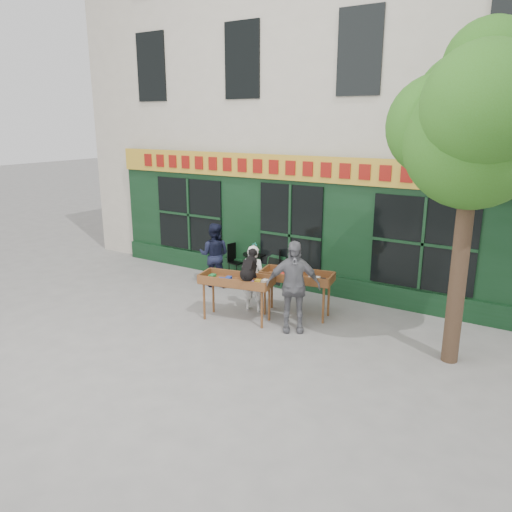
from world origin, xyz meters
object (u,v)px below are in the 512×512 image
object	(u,v)px
dog	(249,264)
man_left	(214,255)
woman	(253,278)
man_right	(293,286)
book_cart_right	(297,279)
bistro_table	(254,262)
book_cart_center	(236,283)

from	to	relation	value
dog	man_left	world-z (taller)	man_left
woman	man_left	world-z (taller)	man_left
woman	man_right	world-z (taller)	man_right
woman	book_cart_right	bearing A→B (deg)	-175.91
woman	man_right	bearing A→B (deg)	147.31
man_right	bistro_table	world-z (taller)	man_right
book_cart_right	bistro_table	bearing A→B (deg)	133.97
book_cart_center	man_left	size ratio (longest dim) A/B	0.98
book_cart_center	book_cart_right	world-z (taller)	same
dog	book_cart_right	size ratio (longest dim) A/B	0.38
bistro_table	man_left	bearing A→B (deg)	-131.78
woman	book_cart_right	world-z (taller)	woman
book_cart_right	book_cart_center	bearing A→B (deg)	-146.19
dog	book_cart_right	distance (m)	1.22
man_right	man_left	xyz separation A→B (m)	(-3.00, 1.42, -0.11)
book_cart_right	bistro_table	size ratio (longest dim) A/B	2.08
man_right	man_left	world-z (taller)	man_right
book_cart_right	man_left	world-z (taller)	man_left
dog	book_cart_center	bearing A→B (deg)	160.83
book_cart_center	man_right	size ratio (longest dim) A/B	0.86
book_cart_center	bistro_table	distance (m)	2.60
dog	woman	size ratio (longest dim) A/B	0.40
book_cart_center	woman	bearing A→B (deg)	78.96
book_cart_center	bistro_table	size ratio (longest dim) A/B	2.09
man_left	woman	bearing A→B (deg)	130.71
bistro_table	man_left	world-z (taller)	man_left
book_cart_center	book_cart_right	bearing A→B (deg)	32.72
book_cart_center	woman	world-z (taller)	woman
book_cart_center	man_right	world-z (taller)	man_right
man_right	bistro_table	xyz separation A→B (m)	(-2.30, 2.21, -0.38)
dog	woman	xyz separation A→B (m)	(-0.35, 0.70, -0.54)
bistro_table	dog	bearing A→B (deg)	-59.78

